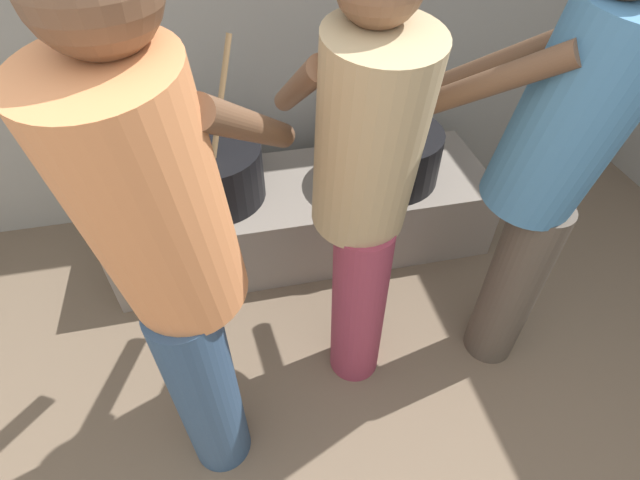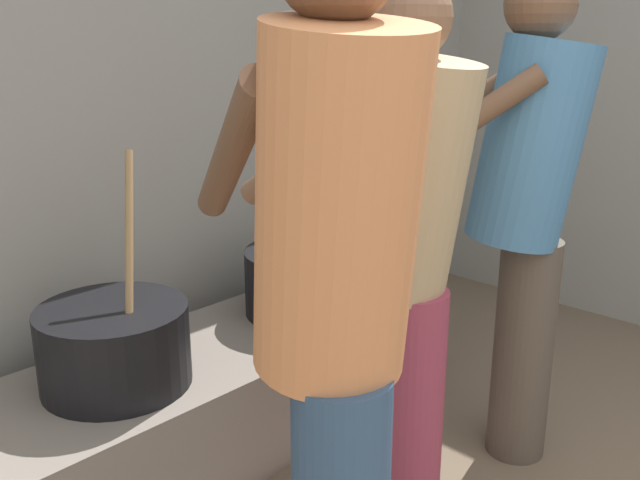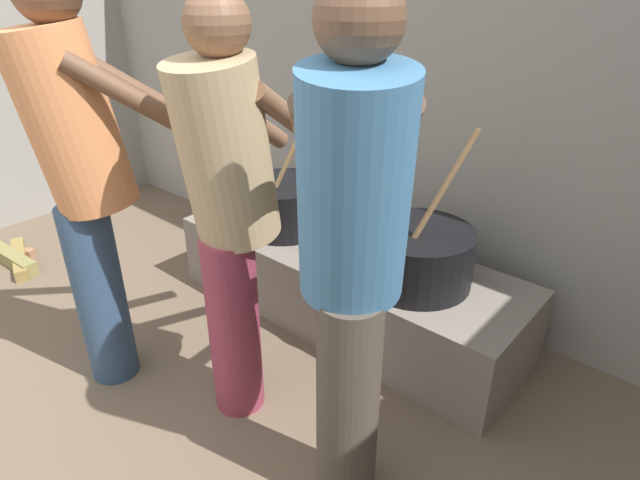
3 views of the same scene
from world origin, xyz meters
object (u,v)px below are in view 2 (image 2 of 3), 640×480
at_px(cook_in_blue_shirt, 526,196).
at_px(cooking_pot_main, 308,280).
at_px(cook_in_orange_shirt, 336,295).
at_px(cooking_pot_secondary, 115,345).
at_px(cook_in_tan_shirt, 405,239).

bearing_deg(cook_in_blue_shirt, cooking_pot_main, 106.33).
relative_size(cooking_pot_main, cook_in_orange_shirt, 0.42).
height_order(cooking_pot_secondary, cook_in_orange_shirt, cook_in_orange_shirt).
bearing_deg(cooking_pot_secondary, cook_in_tan_shirt, -57.07).
xyz_separation_m(cooking_pot_main, cook_in_tan_shirt, (-0.35, -0.71, 0.39)).
distance_m(cooking_pot_secondary, cook_in_blue_shirt, 1.38).
xyz_separation_m(cook_in_blue_shirt, cook_in_orange_shirt, (-1.13, -0.20, 0.03)).
relative_size(cooking_pot_secondary, cook_in_tan_shirt, 0.45).
bearing_deg(cook_in_orange_shirt, cooking_pot_main, 46.76).
height_order(cook_in_orange_shirt, cook_in_tan_shirt, cook_in_orange_shirt).
height_order(cooking_pot_main, cooking_pot_secondary, cooking_pot_secondary).
distance_m(cooking_pot_secondary, cook_in_tan_shirt, 0.96).
xyz_separation_m(cooking_pot_main, cooking_pot_secondary, (-0.83, 0.02, 0.00)).
distance_m(cooking_pot_main, cooking_pot_secondary, 0.83).
bearing_deg(cooking_pot_secondary, cook_in_orange_shirt, -94.30).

